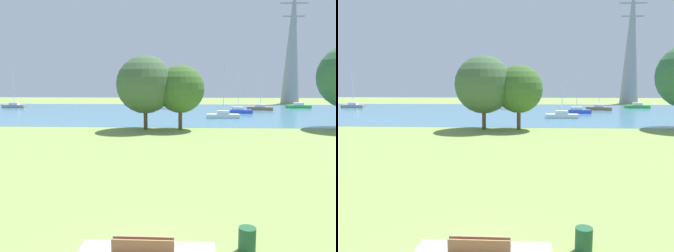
# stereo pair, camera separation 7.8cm
# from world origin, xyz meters

# --- Properties ---
(ground_plane) EXTENTS (160.00, 160.00, 0.00)m
(ground_plane) POSITION_xyz_m (0.00, 22.00, 0.00)
(ground_plane) COLOR #7F994C
(bench_facing_water) EXTENTS (1.80, 0.48, 0.89)m
(bench_facing_water) POSITION_xyz_m (0.00, 0.27, 0.47)
(bench_facing_water) COLOR tan
(bench_facing_water) RESTS_ON concrete_pad
(litter_bin) EXTENTS (0.56, 0.56, 0.80)m
(litter_bin) POSITION_xyz_m (3.22, 1.26, 0.40)
(litter_bin) COLOR #1E512D
(litter_bin) RESTS_ON ground
(water_surface) EXTENTS (140.00, 40.00, 0.02)m
(water_surface) POSITION_xyz_m (0.00, 50.00, 0.01)
(water_surface) COLOR teal
(water_surface) RESTS_ON ground
(sailboat_gray) EXTENTS (4.87, 1.75, 7.68)m
(sailboat_gray) POSITION_xyz_m (-34.11, 58.14, 0.47)
(sailboat_gray) COLOR gray
(sailboat_gray) RESTS_ON water_surface
(sailboat_green) EXTENTS (4.83, 1.59, 6.11)m
(sailboat_green) POSITION_xyz_m (24.64, 60.14, 0.45)
(sailboat_green) COLOR green
(sailboat_green) RESTS_ON water_surface
(sailboat_white) EXTENTS (4.81, 1.53, 7.83)m
(sailboat_white) POSITION_xyz_m (7.01, 40.64, 0.47)
(sailboat_white) COLOR white
(sailboat_white) RESTS_ON water_surface
(sailboat_blue) EXTENTS (4.87, 1.74, 7.69)m
(sailboat_blue) POSITION_xyz_m (10.39, 48.22, 0.47)
(sailboat_blue) COLOR blue
(sailboat_blue) RESTS_ON water_surface
(sailboat_brown) EXTENTS (5.02, 2.64, 6.88)m
(sailboat_brown) POSITION_xyz_m (15.69, 54.99, 0.46)
(sailboat_brown) COLOR brown
(sailboat_brown) RESTS_ON water_surface
(tree_west_far) EXTENTS (6.53, 6.53, 8.37)m
(tree_west_far) POSITION_xyz_m (-3.23, 28.40, 5.10)
(tree_west_far) COLOR brown
(tree_west_far) RESTS_ON ground
(tree_east_near) EXTENTS (5.41, 5.41, 7.31)m
(tree_east_near) POSITION_xyz_m (0.73, 28.55, 4.59)
(tree_east_near) COLOR brown
(tree_east_near) RESTS_ON ground
(electricity_pylon) EXTENTS (6.40, 4.40, 29.71)m
(electricity_pylon) POSITION_xyz_m (27.03, 73.71, 14.87)
(electricity_pylon) COLOR gray
(electricity_pylon) RESTS_ON ground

